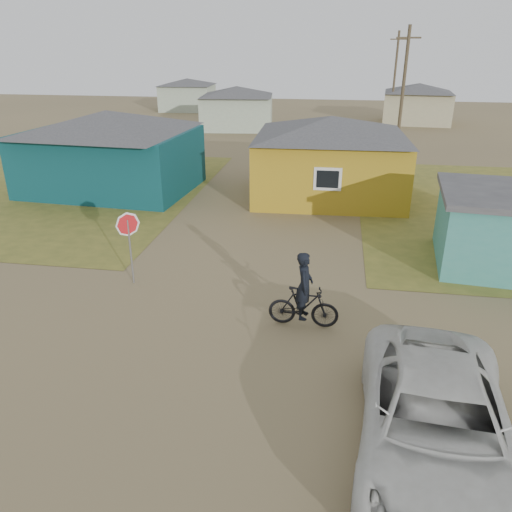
{
  "coord_description": "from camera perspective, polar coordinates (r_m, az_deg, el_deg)",
  "views": [
    {
      "loc": [
        2.79,
        -10.25,
        7.06
      ],
      "look_at": [
        0.66,
        3.0,
        1.3
      ],
      "focal_mm": 35.0,
      "sensor_mm": 36.0,
      "label": 1
    }
  ],
  "objects": [
    {
      "name": "house_yellow",
      "position": [
        24.77,
        8.43,
        11.21
      ],
      "size": [
        7.72,
        6.76,
        3.9
      ],
      "color": "#AE881A",
      "rests_on": "ground"
    },
    {
      "name": "utility_pole_far",
      "position": [
        48.56,
        15.55,
        19.01
      ],
      "size": [
        1.4,
        0.2,
        8.0
      ],
      "color": "#4C3F2D",
      "rests_on": "ground"
    },
    {
      "name": "house_pale_north",
      "position": [
        58.94,
        -7.84,
        17.88
      ],
      "size": [
        6.28,
        5.81,
        3.4
      ],
      "color": "#A4B399",
      "rests_on": "ground"
    },
    {
      "name": "ground",
      "position": [
        12.75,
        -5.16,
        -10.49
      ],
      "size": [
        120.0,
        120.0,
        0.0
      ],
      "primitive_type": "plane",
      "color": "olive"
    },
    {
      "name": "utility_pole_near",
      "position": [
        32.59,
        16.39,
        17.22
      ],
      "size": [
        1.4,
        0.2,
        8.0
      ],
      "color": "#4C3F2D",
      "rests_on": "ground"
    },
    {
      "name": "stop_sign",
      "position": [
        15.74,
        -14.37,
        2.74
      ],
      "size": [
        0.73,
        0.32,
        2.36
      ],
      "color": "gray",
      "rests_on": "ground"
    },
    {
      "name": "vehicle",
      "position": [
        9.91,
        19.88,
        -17.54
      ],
      "size": [
        3.17,
        6.04,
        1.62
      ],
      "primitive_type": "imported",
      "rotation": [
        0.0,
        0.0,
        -0.08
      ],
      "color": "silver",
      "rests_on": "ground"
    },
    {
      "name": "cyclist",
      "position": [
        13.34,
        5.48,
        -5.0
      ],
      "size": [
        1.9,
        0.69,
        2.13
      ],
      "color": "black",
      "rests_on": "ground"
    },
    {
      "name": "house_beige_east",
      "position": [
        51.03,
        17.95,
        16.33
      ],
      "size": [
        6.95,
        6.05,
        3.6
      ],
      "color": "tan",
      "rests_on": "ground"
    },
    {
      "name": "house_teal",
      "position": [
        26.77,
        -16.34,
        11.55
      ],
      "size": [
        8.93,
        7.08,
        4.0
      ],
      "color": "#0A353B",
      "rests_on": "ground"
    },
    {
      "name": "grass_nw",
      "position": [
        29.53,
        -26.08,
        7.05
      ],
      "size": [
        20.0,
        18.0,
        0.0
      ],
      "primitive_type": "cube",
      "color": "olive",
      "rests_on": "ground"
    },
    {
      "name": "house_pale_west",
      "position": [
        45.41,
        -2.18,
        16.65
      ],
      "size": [
        7.04,
        6.15,
        3.6
      ],
      "color": "#A4B399",
      "rests_on": "ground"
    }
  ]
}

